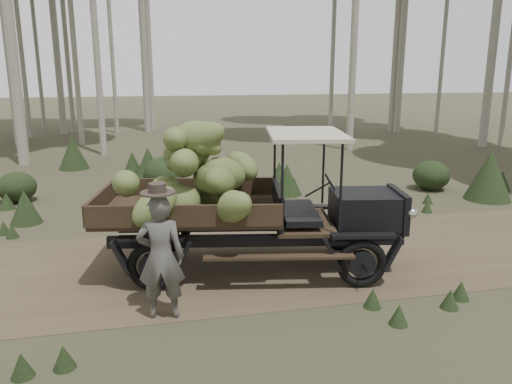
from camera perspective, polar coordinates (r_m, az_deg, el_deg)
ground at (r=9.12m, az=-4.67°, el=-8.25°), size 120.00×120.00×0.00m
dirt_track at (r=9.12m, az=-4.67°, el=-8.23°), size 70.00×4.00×0.01m
banana_truck at (r=8.40m, az=-3.36°, el=0.56°), size 5.47×2.87×2.71m
farmer at (r=7.07m, az=-10.83°, el=-7.15°), size 0.71×0.54×1.95m
undergrowth at (r=9.17m, az=-0.18°, el=-4.64°), size 23.81×21.41×1.39m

